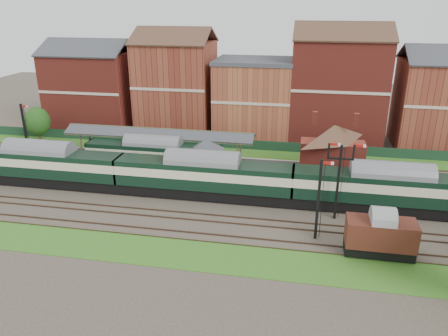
% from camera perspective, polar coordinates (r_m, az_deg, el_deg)
% --- Properties ---
extents(ground, '(160.00, 160.00, 0.00)m').
position_cam_1_polar(ground, '(49.98, 0.22, -4.07)').
color(ground, '#473D33').
rests_on(ground, ground).
extents(grass_back, '(90.00, 4.50, 0.06)m').
position_cam_1_polar(grass_back, '(64.61, 2.80, 1.92)').
color(grass_back, '#2D6619').
rests_on(grass_back, ground).
extents(grass_front, '(90.00, 5.00, 0.06)m').
position_cam_1_polar(grass_front, '(39.67, -3.01, -11.31)').
color(grass_front, '#2D6619').
rests_on(grass_front, ground).
extents(fence, '(90.00, 0.12, 1.50)m').
position_cam_1_polar(fence, '(66.26, 3.06, 3.07)').
color(fence, '#193823').
rests_on(fence, ground).
extents(platform, '(55.00, 3.40, 1.00)m').
position_cam_1_polar(platform, '(59.54, -2.81, 0.69)').
color(platform, '#2D2D2D').
rests_on(platform, ground).
extents(signal_box, '(5.40, 5.40, 6.00)m').
position_cam_1_polar(signal_box, '(52.25, -2.37, 0.86)').
color(signal_box, '#606C4D').
rests_on(signal_box, ground).
extents(brick_hut, '(3.20, 2.64, 2.94)m').
position_cam_1_polar(brick_hut, '(51.87, 6.32, -1.78)').
color(brick_hut, maroon).
rests_on(brick_hut, ground).
extents(station_building, '(8.10, 8.10, 5.90)m').
position_cam_1_polar(station_building, '(57.04, 14.01, 2.81)').
color(station_building, maroon).
rests_on(station_building, platform).
extents(canopy, '(26.00, 3.89, 4.08)m').
position_cam_1_polar(canopy, '(59.89, -8.49, 4.72)').
color(canopy, '#495032').
rests_on(canopy, platform).
extents(semaphore_bracket, '(3.60, 0.25, 8.18)m').
position_cam_1_polar(semaphore_bracket, '(45.31, 14.78, -1.17)').
color(semaphore_bracket, black).
rests_on(semaphore_bracket, ground).
extents(semaphore_platform_end, '(1.23, 0.25, 8.00)m').
position_cam_1_polar(semaphore_platform_end, '(67.11, -24.53, 4.43)').
color(semaphore_platform_end, black).
rests_on(semaphore_platform_end, ground).
extents(semaphore_siding, '(1.23, 0.25, 8.00)m').
position_cam_1_polar(semaphore_siding, '(41.24, 12.26, -3.93)').
color(semaphore_siding, black).
rests_on(semaphore_siding, ground).
extents(town_backdrop, '(69.00, 10.00, 16.00)m').
position_cam_1_polar(town_backdrop, '(71.41, 3.79, 9.57)').
color(town_backdrop, maroon).
rests_on(town_backdrop, ground).
extents(dmu_train, '(60.33, 3.17, 4.63)m').
position_cam_1_polar(dmu_train, '(49.39, -2.75, -1.00)').
color(dmu_train, black).
rests_on(dmu_train, ground).
extents(platform_railcar, '(17.83, 2.81, 4.11)m').
position_cam_1_polar(platform_railcar, '(57.56, -9.16, 1.72)').
color(platform_railcar, black).
rests_on(platform_railcar, ground).
extents(goods_van_a, '(5.93, 2.57, 3.60)m').
position_cam_1_polar(goods_van_a, '(41.00, 19.76, -8.23)').
color(goods_van_a, black).
rests_on(goods_van_a, ground).
extents(tree_back, '(3.89, 3.89, 5.69)m').
position_cam_1_polar(tree_back, '(74.78, -23.18, 5.62)').
color(tree_back, '#382619').
rests_on(tree_back, ground).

